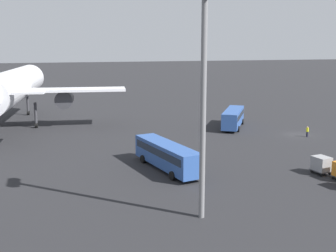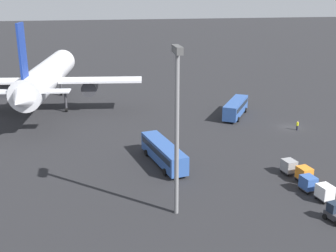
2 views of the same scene
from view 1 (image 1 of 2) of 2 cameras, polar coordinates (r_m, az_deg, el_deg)
ground_plane at (r=73.30m, az=17.21°, el=-1.14°), size 600.00×600.00×0.00m
airplane at (r=80.42m, az=-20.20°, el=5.03°), size 47.14×39.87×19.58m
shuttle_bus_near at (r=76.71m, az=8.81°, el=1.23°), size 11.26×8.41×3.25m
shuttle_bus_far at (r=50.44m, az=-0.20°, el=-3.81°), size 12.80×5.08×3.18m
worker_person at (r=71.93m, az=18.35°, el=-0.73°), size 0.38×0.38×1.74m
cargo_cart_grey at (r=52.02m, az=20.05°, el=-4.86°), size 2.24×1.98×2.06m
light_pole at (r=34.76m, az=4.83°, el=5.80°), size 2.80×0.70×19.29m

